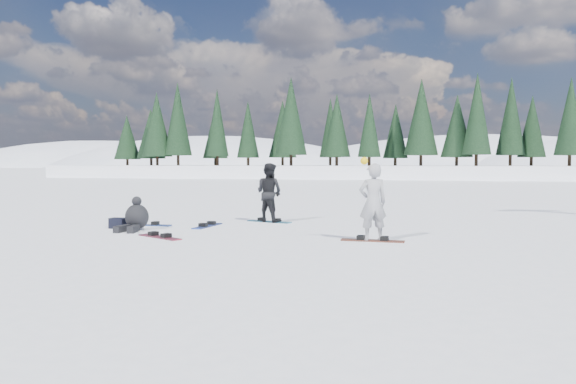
{
  "coord_description": "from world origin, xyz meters",
  "views": [
    {
      "loc": [
        1.76,
        -13.95,
        1.87
      ],
      "look_at": [
        -1.72,
        0.34,
        1.1
      ],
      "focal_mm": 35.0,
      "sensor_mm": 36.0,
      "label": 1
    }
  ],
  "objects_px": {
    "snowboarder_man": "(269,193)",
    "snowboard_loose_b": "(160,237)",
    "seated_rider": "(136,217)",
    "snowboard_loose_a": "(207,226)",
    "snowboard_loose_c": "(147,225)",
    "snowboarder_woman": "(373,202)",
    "gear_bag": "(118,223)"
  },
  "relations": [
    {
      "from": "snowboarder_man",
      "to": "snowboard_loose_b",
      "type": "xyz_separation_m",
      "value": [
        -1.66,
        -4.2,
        -0.91
      ]
    },
    {
      "from": "seated_rider",
      "to": "snowboard_loose_a",
      "type": "distance_m",
      "value": 2.08
    },
    {
      "from": "snowboarder_man",
      "to": "snowboard_loose_c",
      "type": "height_order",
      "value": "snowboarder_man"
    },
    {
      "from": "snowboarder_woman",
      "to": "snowboard_loose_a",
      "type": "distance_m",
      "value": 5.44
    },
    {
      "from": "snowboarder_man",
      "to": "snowboard_loose_c",
      "type": "distance_m",
      "value": 3.86
    },
    {
      "from": "seated_rider",
      "to": "snowboard_loose_c",
      "type": "relative_size",
      "value": 0.76
    },
    {
      "from": "snowboarder_man",
      "to": "snowboard_loose_c",
      "type": "xyz_separation_m",
      "value": [
        -3.28,
        -1.82,
        -0.91
      ]
    },
    {
      "from": "snowboard_loose_b",
      "to": "snowboard_loose_a",
      "type": "height_order",
      "value": "same"
    },
    {
      "from": "snowboarder_woman",
      "to": "seated_rider",
      "type": "xyz_separation_m",
      "value": [
        -6.57,
        0.67,
        -0.58
      ]
    },
    {
      "from": "snowboarder_man",
      "to": "gear_bag",
      "type": "xyz_separation_m",
      "value": [
        -3.71,
        -2.67,
        -0.78
      ]
    },
    {
      "from": "snowboarder_woman",
      "to": "seated_rider",
      "type": "height_order",
      "value": "snowboarder_woman"
    },
    {
      "from": "snowboarder_woman",
      "to": "seated_rider",
      "type": "bearing_deg",
      "value": -28.46
    },
    {
      "from": "snowboard_loose_c",
      "to": "snowboarder_woman",
      "type": "bearing_deg",
      "value": -17.15
    },
    {
      "from": "snowboarder_man",
      "to": "snowboarder_woman",
      "type": "bearing_deg",
      "value": 155.44
    },
    {
      "from": "snowboard_loose_b",
      "to": "snowboard_loose_c",
      "type": "height_order",
      "value": "same"
    },
    {
      "from": "seated_rider",
      "to": "snowboard_loose_a",
      "type": "relative_size",
      "value": 0.76
    },
    {
      "from": "snowboarder_man",
      "to": "snowboard_loose_c",
      "type": "relative_size",
      "value": 1.24
    },
    {
      "from": "snowboard_loose_c",
      "to": "snowboard_loose_a",
      "type": "height_order",
      "value": "same"
    },
    {
      "from": "gear_bag",
      "to": "snowboard_loose_c",
      "type": "bearing_deg",
      "value": 62.97
    },
    {
      "from": "seated_rider",
      "to": "gear_bag",
      "type": "height_order",
      "value": "seated_rider"
    },
    {
      "from": "snowboard_loose_a",
      "to": "gear_bag",
      "type": "bearing_deg",
      "value": 118.33
    },
    {
      "from": "gear_bag",
      "to": "snowboard_loose_b",
      "type": "height_order",
      "value": "gear_bag"
    },
    {
      "from": "seated_rider",
      "to": "snowboarder_man",
      "type": "bearing_deg",
      "value": 38.99
    },
    {
      "from": "snowboarder_woman",
      "to": "snowboarder_man",
      "type": "bearing_deg",
      "value": -68.0
    },
    {
      "from": "gear_bag",
      "to": "snowboard_loose_b",
      "type": "xyz_separation_m",
      "value": [
        2.05,
        -1.53,
        -0.14
      ]
    },
    {
      "from": "snowboard_loose_c",
      "to": "snowboard_loose_a",
      "type": "distance_m",
      "value": 1.86
    },
    {
      "from": "gear_bag",
      "to": "snowboard_loose_a",
      "type": "height_order",
      "value": "gear_bag"
    },
    {
      "from": "seated_rider",
      "to": "snowboard_loose_c",
      "type": "bearing_deg",
      "value": 98.24
    },
    {
      "from": "seated_rider",
      "to": "snowboard_loose_b",
      "type": "distance_m",
      "value": 1.88
    },
    {
      "from": "snowboarder_woman",
      "to": "snowboard_loose_b",
      "type": "relative_size",
      "value": 1.34
    },
    {
      "from": "snowboarder_woman",
      "to": "gear_bag",
      "type": "relative_size",
      "value": 4.45
    },
    {
      "from": "snowboard_loose_b",
      "to": "snowboard_loose_a",
      "type": "relative_size",
      "value": 1.0
    }
  ]
}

